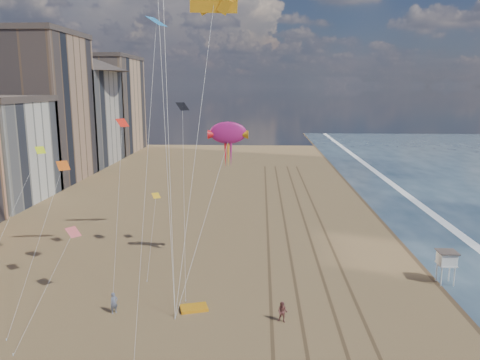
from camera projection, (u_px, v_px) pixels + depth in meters
The scene contains 10 objects.
wet_sand at pixel (425, 233), 60.11m from camera, with size 260.00×260.00×0.00m, color #42301E.
foam at pixel (458, 233), 59.92m from camera, with size 260.00×260.00×0.00m, color white.
tracks at pixel (303, 258), 51.03m from camera, with size 7.68×120.00×0.01m.
buildings at pixel (23, 114), 85.36m from camera, with size 34.72×131.35×29.00m.
lifeguard_stand at pixel (447, 259), 44.12m from camera, with size 1.78×1.78×3.22m.
grounded_kite at pixel (194, 308), 39.37m from camera, with size 2.25×1.43×0.26m, color orange.
show_kite at pixel (228, 133), 45.69m from camera, with size 4.03×6.01×17.54m.
kite_flyer_a at pixel (114, 303), 38.60m from camera, with size 0.65×0.43×1.79m, color slate.
kite_flyer_b at pixel (283, 312), 37.14m from camera, with size 0.83×0.65×1.70m, color brown.
small_kites at pixel (118, 137), 43.45m from camera, with size 15.77×17.21×17.99m.
Camera 1 is at (-2.18, -18.62, 18.44)m, focal length 35.00 mm.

